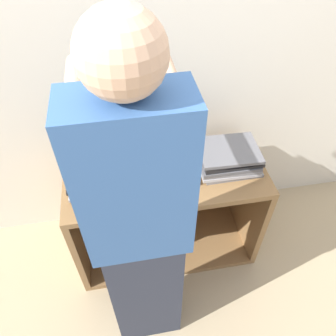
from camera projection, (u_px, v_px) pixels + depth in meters
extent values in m
plane|color=tan|center=(173.00, 277.00, 2.17)|extent=(12.00, 12.00, 0.00)
cube|color=silver|center=(154.00, 64.00, 1.75)|extent=(8.00, 0.05, 2.40)
cube|color=olive|center=(166.00, 175.00, 1.85)|extent=(1.14, 0.52, 0.04)
cube|color=olive|center=(166.00, 242.00, 2.34)|extent=(1.14, 0.52, 0.04)
cube|color=olive|center=(78.00, 225.00, 2.03)|extent=(0.04, 0.52, 0.66)
cube|color=olive|center=(248.00, 201.00, 2.16)|extent=(0.04, 0.52, 0.66)
cube|color=olive|center=(160.00, 185.00, 2.26)|extent=(1.07, 0.04, 0.66)
cube|color=#333338|center=(166.00, 172.00, 1.83)|extent=(0.33, 0.25, 0.02)
cube|color=#28282B|center=(165.00, 169.00, 1.83)|extent=(0.27, 0.14, 0.00)
cube|color=#333338|center=(160.00, 135.00, 1.86)|extent=(0.33, 0.09, 0.24)
cube|color=black|center=(161.00, 136.00, 1.85)|extent=(0.29, 0.07, 0.21)
cube|color=gray|center=(101.00, 179.00, 1.79)|extent=(0.33, 0.26, 0.02)
cube|color=#B7B7BC|center=(99.00, 179.00, 1.77)|extent=(0.34, 0.27, 0.02)
cube|color=slate|center=(100.00, 174.00, 1.76)|extent=(0.33, 0.25, 0.02)
cube|color=#232326|center=(98.00, 172.00, 1.75)|extent=(0.33, 0.26, 0.02)
cube|color=gray|center=(100.00, 170.00, 1.74)|extent=(0.33, 0.25, 0.02)
cube|color=slate|center=(99.00, 168.00, 1.72)|extent=(0.33, 0.26, 0.02)
cube|color=gray|center=(229.00, 164.00, 1.87)|extent=(0.33, 0.25, 0.02)
cube|color=#B7B7BC|center=(227.00, 163.00, 1.85)|extent=(0.33, 0.26, 0.02)
cube|color=gray|center=(227.00, 160.00, 1.84)|extent=(0.34, 0.26, 0.02)
cube|color=slate|center=(227.00, 158.00, 1.83)|extent=(0.33, 0.26, 0.02)
cube|color=#232326|center=(229.00, 154.00, 1.82)|extent=(0.33, 0.25, 0.02)
cube|color=#232326|center=(228.00, 151.00, 1.81)|extent=(0.34, 0.26, 0.02)
cube|color=slate|center=(229.00, 150.00, 1.79)|extent=(0.34, 0.26, 0.02)
cube|color=#2D3342|center=(146.00, 286.00, 1.68)|extent=(0.34, 0.20, 0.88)
cube|color=#38609E|center=(135.00, 183.00, 1.12)|extent=(0.40, 0.20, 0.69)
sphere|color=#DBAD89|center=(121.00, 54.00, 0.79)|extent=(0.24, 0.24, 0.24)
cylinder|color=#DBAD89|center=(75.00, 85.00, 1.11)|extent=(0.07, 0.32, 0.07)
cylinder|color=#DBAD89|center=(168.00, 77.00, 1.14)|extent=(0.07, 0.32, 0.07)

